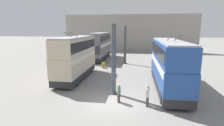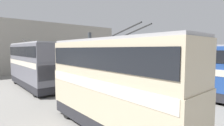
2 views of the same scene
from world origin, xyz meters
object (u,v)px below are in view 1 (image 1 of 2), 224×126
at_px(bus_right_far, 100,44).
at_px(oil_drum, 103,65).
at_px(bus_right_mid, 76,55).
at_px(person_aisle_foreground, 119,93).
at_px(bus_left_near, 169,62).
at_px(person_by_left_row, 148,95).

bearing_deg(bus_right_far, oil_drum, -164.93).
relative_size(bus_right_mid, bus_right_far, 0.85).
bearing_deg(person_aisle_foreground, bus_right_far, -91.07).
bearing_deg(bus_left_near, oil_drum, 44.91).
bearing_deg(bus_right_far, person_aisle_foreground, -163.98).
xyz_separation_m(person_aisle_foreground, oil_drum, (12.80, 3.82, -0.43)).
bearing_deg(person_aisle_foreground, bus_left_near, -154.54).
bearing_deg(person_aisle_foreground, person_by_left_row, 152.30).
distance_m(bus_right_far, oil_drum, 9.02).
relative_size(person_aisle_foreground, oil_drum, 1.91).
height_order(bus_left_near, person_by_left_row, bus_left_near).
bearing_deg(person_by_left_row, oil_drum, 120.19).
bearing_deg(bus_right_mid, bus_left_near, -102.23).
xyz_separation_m(bus_right_far, person_aisle_foreground, (-21.13, -6.07, -2.18)).
bearing_deg(oil_drum, bus_right_mid, 160.06).
height_order(bus_right_far, person_by_left_row, bus_right_far).
height_order(bus_right_mid, bus_right_far, bus_right_far).
xyz_separation_m(bus_left_near, person_by_left_row, (-4.73, 2.29, -1.92)).
relative_size(bus_left_near, bus_right_mid, 1.17).
height_order(bus_left_near, person_aisle_foreground, bus_left_near).
height_order(bus_right_far, person_aisle_foreground, bus_right_far).
bearing_deg(person_aisle_foreground, bus_right_mid, -64.54).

